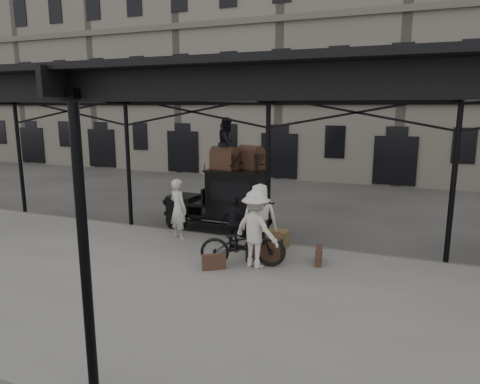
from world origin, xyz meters
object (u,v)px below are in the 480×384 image
Objects in this scene: bicycle at (243,244)px; porter_official at (235,223)px; taxi at (230,197)px; steamer_trunk_roof_near at (224,160)px; porter_left at (178,209)px; steamer_trunk_platform at (264,248)px.

porter_official is at bearing 11.39° from bicycle.
steamer_trunk_roof_near is at bearing -108.07° from taxi.
porter_left is 0.86× the size of bicycle.
steamer_trunk_platform is (2.21, -2.38, -2.03)m from steamer_trunk_roof_near.
steamer_trunk_roof_near reaches higher than bicycle.
taxi is 1.66× the size of bicycle.
steamer_trunk_platform is at bearing -49.84° from bicycle.
steamer_trunk_roof_near is (-1.84, 3.01, 1.76)m from bicycle.
steamer_trunk_roof_near is at bearing 11.62° from bicycle.
porter_left reaches higher than bicycle.
bicycle is 2.58× the size of steamer_trunk_roof_near.
taxi is 4.27× the size of steamer_trunk_roof_near.
porter_official is at bearing -63.34° from taxi.
steamer_trunk_platform is (3.10, -0.83, -0.63)m from porter_left.
porter_left reaches higher than porter_official.
bicycle is (1.76, -3.26, -0.47)m from taxi.
steamer_trunk_roof_near is (-0.08, -0.25, 1.29)m from taxi.
taxi is 1.32m from steamer_trunk_roof_near.
steamer_trunk_roof_near is at bearing -43.48° from porter_official.
taxi is at bearing -94.37° from porter_left.
steamer_trunk_platform is at bearing -36.75° from steamer_trunk_roof_near.
porter_official is at bearing 136.19° from steamer_trunk_platform.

